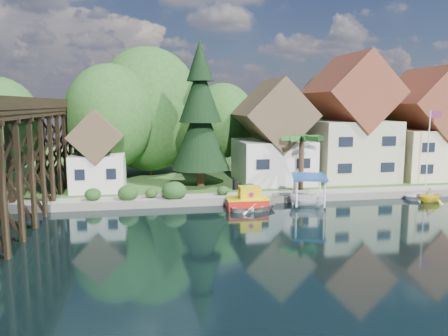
% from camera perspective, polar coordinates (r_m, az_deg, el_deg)
% --- Properties ---
extents(ground, '(140.00, 140.00, 0.00)m').
position_cam_1_polar(ground, '(31.03, 1.99, -8.18)').
color(ground, black).
rests_on(ground, ground).
extents(bank, '(140.00, 52.00, 0.50)m').
position_cam_1_polar(bank, '(63.98, -4.31, 0.62)').
color(bank, '#2C5020').
rests_on(bank, ground).
extents(seawall, '(60.00, 0.40, 0.62)m').
position_cam_1_polar(seawall, '(39.40, 5.29, -4.17)').
color(seawall, slate).
rests_on(seawall, ground).
extents(promenade, '(50.00, 2.60, 0.06)m').
position_cam_1_polar(promenade, '(41.13, 7.52, -3.36)').
color(promenade, gray).
rests_on(promenade, bank).
extents(trestle_bridge, '(4.12, 44.18, 9.30)m').
position_cam_1_polar(trestle_bridge, '(35.82, -25.81, 1.94)').
color(trestle_bridge, black).
rests_on(trestle_bridge, ground).
extents(house_left, '(7.64, 8.64, 11.02)m').
position_cam_1_polar(house_left, '(47.13, 6.35, 3.81)').
color(house_left, silver).
rests_on(house_left, bank).
extents(house_center, '(8.65, 9.18, 13.89)m').
position_cam_1_polar(house_center, '(50.76, 16.05, 5.30)').
color(house_center, '#BCB593').
rests_on(house_center, bank).
extents(house_right, '(8.15, 8.64, 12.45)m').
position_cam_1_polar(house_right, '(54.91, 24.76, 4.40)').
color(house_right, beige).
rests_on(house_right, bank).
extents(shed, '(5.09, 5.40, 7.85)m').
position_cam_1_polar(shed, '(44.14, -16.15, 1.51)').
color(shed, silver).
rests_on(shed, bank).
extents(bg_trees, '(49.90, 13.30, 10.57)m').
position_cam_1_polar(bg_trees, '(50.88, -1.83, 6.61)').
color(bg_trees, '#382314').
rests_on(bg_trees, bank).
extents(shrubs, '(15.76, 2.47, 1.70)m').
position_cam_1_polar(shrubs, '(39.13, -7.44, -2.92)').
color(shrubs, '#163B15').
rests_on(shrubs, bank).
extents(conifer, '(5.95, 5.95, 14.64)m').
position_cam_1_polar(conifer, '(44.06, -3.10, 6.67)').
color(conifer, '#382314').
rests_on(conifer, bank).
extents(palm_tree, '(5.19, 5.19, 5.65)m').
position_cam_1_polar(palm_tree, '(42.73, 10.14, 3.66)').
color(palm_tree, '#382314').
rests_on(palm_tree, bank).
extents(flagpole, '(1.21, 0.24, 7.75)m').
position_cam_1_polar(flagpole, '(48.96, 25.33, 3.36)').
color(flagpole, white).
rests_on(flagpole, bank).
extents(tugboat, '(3.58, 2.05, 2.55)m').
position_cam_1_polar(tugboat, '(37.17, 3.11, -4.19)').
color(tugboat, red).
rests_on(tugboat, ground).
extents(boat_white_a, '(4.36, 3.34, 0.84)m').
position_cam_1_polar(boat_white_a, '(36.70, 3.85, -4.91)').
color(boat_white_a, silver).
rests_on(boat_white_a, ground).
extents(boat_canopy, '(3.84, 4.73, 2.65)m').
position_cam_1_polar(boat_canopy, '(38.93, 10.99, -3.20)').
color(boat_canopy, white).
rests_on(boat_canopy, ground).
extents(boat_yellow, '(3.16, 2.87, 1.44)m').
position_cam_1_polar(boat_yellow, '(43.85, 25.41, -3.13)').
color(boat_yellow, yellow).
rests_on(boat_yellow, ground).
extents(boat_white_b, '(3.72, 2.79, 0.73)m').
position_cam_1_polar(boat_white_b, '(44.86, 24.69, -3.30)').
color(boat_white_b, silver).
rests_on(boat_white_b, ground).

